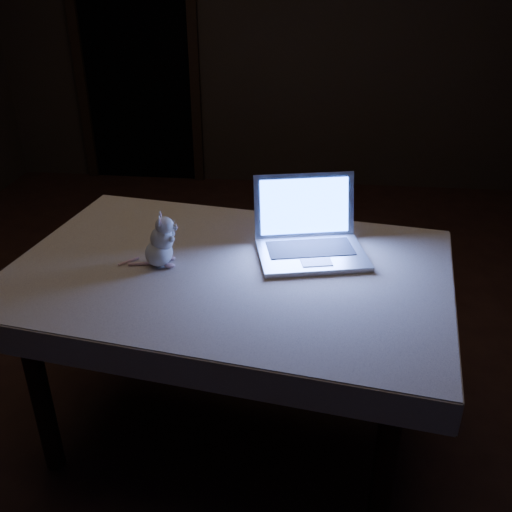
# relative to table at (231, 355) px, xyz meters

# --- Properties ---
(floor) EXTENTS (5.00, 5.00, 0.00)m
(floor) POSITION_rel_table_xyz_m (-0.12, 0.51, -0.39)
(floor) COLOR black
(floor) RESTS_ON ground
(back_wall) EXTENTS (4.50, 0.04, 2.60)m
(back_wall) POSITION_rel_table_xyz_m (-0.12, 3.01, 0.91)
(back_wall) COLOR black
(back_wall) RESTS_ON ground
(doorway) EXTENTS (1.06, 0.36, 2.13)m
(doorway) POSITION_rel_table_xyz_m (-1.22, 3.01, 0.68)
(doorway) COLOR black
(doorway) RESTS_ON back_wall
(table) EXTENTS (1.57, 1.14, 0.78)m
(table) POSITION_rel_table_xyz_m (0.00, 0.00, 0.00)
(table) COLOR black
(table) RESTS_ON floor
(tablecloth) EXTENTS (1.57, 1.05, 0.11)m
(tablecloth) POSITION_rel_table_xyz_m (-0.08, 0.03, 0.34)
(tablecloth) COLOR beige
(tablecloth) RESTS_ON table
(laptop) EXTENTS (0.46, 0.42, 0.27)m
(laptop) POSITION_rel_table_xyz_m (0.30, 0.11, 0.53)
(laptop) COLOR #BCBCC1
(laptop) RESTS_ON tablecloth
(plush_mouse) EXTENTS (0.16, 0.16, 0.20)m
(plush_mouse) POSITION_rel_table_xyz_m (-0.25, -0.01, 0.50)
(plush_mouse) COLOR silver
(plush_mouse) RESTS_ON tablecloth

